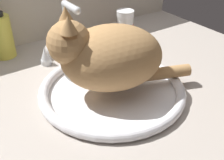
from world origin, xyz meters
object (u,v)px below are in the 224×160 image
(cat, at_px, (105,56))
(pill_bottle, at_px, (125,24))
(faucet, at_px, (69,38))
(sink_basin, at_px, (112,90))
(soap_pump_bottle, at_px, (2,36))

(cat, xyz_separation_m, pill_bottle, (0.26, 0.28, -0.07))
(faucet, distance_m, pill_bottle, 0.25)
(sink_basin, relative_size, soap_pump_bottle, 2.01)
(pill_bottle, bearing_deg, soap_pump_bottle, 168.90)
(sink_basin, relative_size, faucet, 1.97)
(cat, bearing_deg, soap_pump_bottle, 112.69)
(sink_basin, relative_size, cat, 1.06)
(soap_pump_bottle, bearing_deg, pill_bottle, -11.10)
(faucet, bearing_deg, sink_basin, -90.00)
(cat, relative_size, soap_pump_bottle, 1.89)
(sink_basin, distance_m, faucet, 0.24)
(sink_basin, distance_m, cat, 0.10)
(cat, bearing_deg, pill_bottle, 46.20)
(cat, distance_m, pill_bottle, 0.39)
(cat, distance_m, soap_pump_bottle, 0.39)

